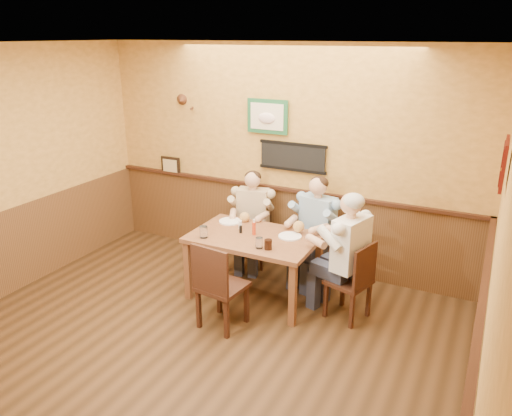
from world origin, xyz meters
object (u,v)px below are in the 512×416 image
at_px(diner_white_elder, 350,264).
at_px(water_glass_left, 204,232).
at_px(pepper_shaker, 241,229).
at_px(diner_blue_polo, 317,235).
at_px(diner_tan_shirt, 253,224).
at_px(chair_back_left, 253,236).
at_px(chair_near_side, 222,284).
at_px(chair_right_end, 349,280).
at_px(dining_table, 254,243).
at_px(hot_sauce_bottle, 254,228).
at_px(water_glass_mid, 259,243).
at_px(cola_tumbler, 268,244).
at_px(chair_back_right, 317,249).
at_px(salt_shaker, 240,225).

height_order(diner_white_elder, water_glass_left, diner_white_elder).
bearing_deg(water_glass_left, pepper_shaker, 45.23).
bearing_deg(diner_blue_polo, diner_tan_shirt, -171.34).
bearing_deg(pepper_shaker, chair_back_left, 106.21).
distance_m(chair_near_side, diner_tan_shirt, 1.48).
distance_m(chair_right_end, diner_tan_shirt, 1.64).
height_order(diner_tan_shirt, diner_blue_polo, diner_blue_polo).
bearing_deg(dining_table, water_glass_left, -147.60).
relative_size(chair_right_end, hot_sauce_bottle, 5.31).
xyz_separation_m(chair_back_left, water_glass_mid, (0.58, -1.01, 0.41)).
relative_size(chair_near_side, diner_blue_polo, 0.79).
bearing_deg(diner_white_elder, water_glass_mid, -53.99).
bearing_deg(pepper_shaker, chair_right_end, 1.43).
bearing_deg(pepper_shaker, diner_blue_polo, 44.57).
xyz_separation_m(chair_right_end, diner_tan_shirt, (-1.48, 0.69, 0.14)).
distance_m(water_glass_mid, cola_tumbler, 0.10).
relative_size(chair_back_left, water_glass_mid, 6.91).
bearing_deg(chair_right_end, diner_blue_polo, -120.84).
bearing_deg(chair_back_right, water_glass_mid, -95.52).
height_order(chair_back_right, hot_sauce_bottle, hot_sauce_bottle).
xyz_separation_m(chair_near_side, diner_white_elder, (1.11, 0.73, 0.15)).
distance_m(diner_tan_shirt, cola_tumbler, 1.23).
relative_size(chair_back_left, chair_right_end, 0.92).
relative_size(chair_right_end, chair_near_side, 0.92).
relative_size(chair_near_side, water_glass_left, 7.09).
bearing_deg(dining_table, chair_back_right, 52.92).
distance_m(chair_right_end, hot_sauce_bottle, 1.18).
xyz_separation_m(chair_right_end, salt_shaker, (-1.33, 0.07, 0.36)).
height_order(hot_sauce_bottle, salt_shaker, hot_sauce_bottle).
xyz_separation_m(dining_table, salt_shaker, (-0.23, 0.10, 0.14)).
bearing_deg(cola_tumbler, diner_white_elder, 20.64).
distance_m(chair_right_end, pepper_shaker, 1.32).
height_order(chair_back_left, diner_tan_shirt, diner_tan_shirt).
xyz_separation_m(chair_near_side, diner_blue_polo, (0.52, 1.37, 0.12)).
bearing_deg(water_glass_mid, salt_shaker, 138.34).
height_order(hot_sauce_bottle, pepper_shaker, hot_sauce_bottle).
relative_size(diner_white_elder, salt_shaker, 12.38).
xyz_separation_m(chair_back_left, chair_back_right, (0.89, -0.06, 0.02)).
distance_m(diner_white_elder, pepper_shaker, 1.28).
bearing_deg(water_glass_mid, water_glass_left, -178.40).
height_order(chair_back_left, diner_blue_polo, diner_blue_polo).
relative_size(chair_back_left, water_glass_left, 6.01).
height_order(water_glass_left, water_glass_mid, water_glass_left).
relative_size(chair_right_end, pepper_shaker, 10.26).
relative_size(chair_back_right, salt_shaker, 8.30).
relative_size(diner_blue_polo, diner_white_elder, 0.96).
bearing_deg(diner_blue_polo, chair_back_left, -171.34).
xyz_separation_m(diner_tan_shirt, diner_blue_polo, (0.89, -0.06, 0.02)).
bearing_deg(chair_near_side, salt_shaker, -68.23).
bearing_deg(hot_sauce_bottle, salt_shaker, 160.27).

